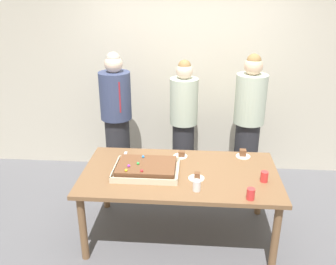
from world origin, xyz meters
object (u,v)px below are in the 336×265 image
object	(u,v)px
cake_server_utensil	(124,156)
sheet_cake	(146,168)
plated_slice_far_left	(197,177)
party_table	(180,179)
plated_slice_near_right	(243,154)
person_green_shirt_behind	(248,122)
drink_cup_nearest	(264,177)
person_serving_front	(117,120)
drink_cup_far_end	(251,194)
person_striped_tie_right	(184,122)
plated_slice_near_left	(181,155)
drink_cup_middle	(197,185)

from	to	relation	value
cake_server_utensil	sheet_cake	bearing A→B (deg)	-50.19
cake_server_utensil	plated_slice_far_left	bearing A→B (deg)	-29.07
party_table	plated_slice_near_right	bearing A→B (deg)	31.40
person_green_shirt_behind	party_table	bearing A→B (deg)	8.98
drink_cup_nearest	person_serving_front	xyz separation A→B (m)	(-1.61, 1.11, 0.10)
plated_slice_far_left	person_green_shirt_behind	xyz separation A→B (m)	(0.62, 1.17, 0.13)
drink_cup_far_end	person_striped_tie_right	size ratio (longest dim) A/B	0.06
drink_cup_nearest	drink_cup_far_end	bearing A→B (deg)	-117.99
plated_slice_near_left	drink_cup_far_end	bearing A→B (deg)	-50.70
sheet_cake	drink_cup_nearest	world-z (taller)	sheet_cake
cake_server_utensil	person_serving_front	size ratio (longest dim) A/B	0.12
drink_cup_far_end	person_green_shirt_behind	xyz separation A→B (m)	(0.16, 1.48, 0.10)
person_green_shirt_behind	person_serving_front	bearing A→B (deg)	-42.55
plated_slice_near_left	person_striped_tie_right	distance (m)	0.78
party_table	person_striped_tie_right	world-z (taller)	person_striped_tie_right
party_table	person_serving_front	world-z (taller)	person_serving_front
party_table	drink_cup_middle	bearing A→B (deg)	-63.69
sheet_cake	drink_cup_far_end	size ratio (longest dim) A/B	6.24
plated_slice_near_left	plated_slice_near_right	world-z (taller)	plated_slice_near_right
party_table	plated_slice_near_right	xyz separation A→B (m)	(0.65, 0.39, 0.10)
party_table	drink_cup_far_end	size ratio (longest dim) A/B	18.95
drink_cup_nearest	person_striped_tie_right	bearing A→B (deg)	122.79
cake_server_utensil	drink_cup_middle	bearing A→B (deg)	-39.49
sheet_cake	party_table	bearing A→B (deg)	5.59
sheet_cake	plated_slice_far_left	size ratio (longest dim) A/B	4.16
plated_slice_near_right	drink_cup_nearest	world-z (taller)	drink_cup_nearest
plated_slice_far_left	person_striped_tie_right	world-z (taller)	person_striped_tie_right
drink_cup_far_end	party_table	bearing A→B (deg)	145.20
drink_cup_middle	person_green_shirt_behind	bearing A→B (deg)	65.83
person_serving_front	cake_server_utensil	bearing A→B (deg)	-8.29
party_table	sheet_cake	world-z (taller)	sheet_cake
plated_slice_near_left	person_green_shirt_behind	xyz separation A→B (m)	(0.79, 0.71, 0.13)
sheet_cake	drink_cup_far_end	distance (m)	1.02
drink_cup_nearest	person_green_shirt_behind	xyz separation A→B (m)	(-0.00, 1.17, 0.10)
drink_cup_far_end	plated_slice_near_right	bearing A→B (deg)	87.87
plated_slice_near_right	drink_cup_middle	size ratio (longest dim) A/B	1.50
cake_server_utensil	person_serving_front	bearing A→B (deg)	107.83
plated_slice_far_left	drink_cup_far_end	xyz separation A→B (m)	(0.45, -0.31, 0.03)
drink_cup_middle	drink_cup_far_end	distance (m)	0.47
plated_slice_far_left	drink_cup_nearest	bearing A→B (deg)	0.19
plated_slice_near_left	plated_slice_near_right	xyz separation A→B (m)	(0.66, 0.06, 0.01)
cake_server_utensil	drink_cup_nearest	bearing A→B (deg)	-17.00
plated_slice_near_right	drink_cup_far_end	xyz separation A→B (m)	(-0.03, -0.82, 0.02)
plated_slice_near_right	person_striped_tie_right	bearing A→B (deg)	132.57
sheet_cake	plated_slice_near_left	world-z (taller)	sheet_cake
party_table	person_striped_tie_right	size ratio (longest dim) A/B	1.18
cake_server_utensil	person_green_shirt_behind	world-z (taller)	person_green_shirt_behind
drink_cup_far_end	sheet_cake	bearing A→B (deg)	157.12
party_table	plated_slice_far_left	world-z (taller)	plated_slice_far_left
plated_slice_near_left	person_serving_front	world-z (taller)	person_serving_front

